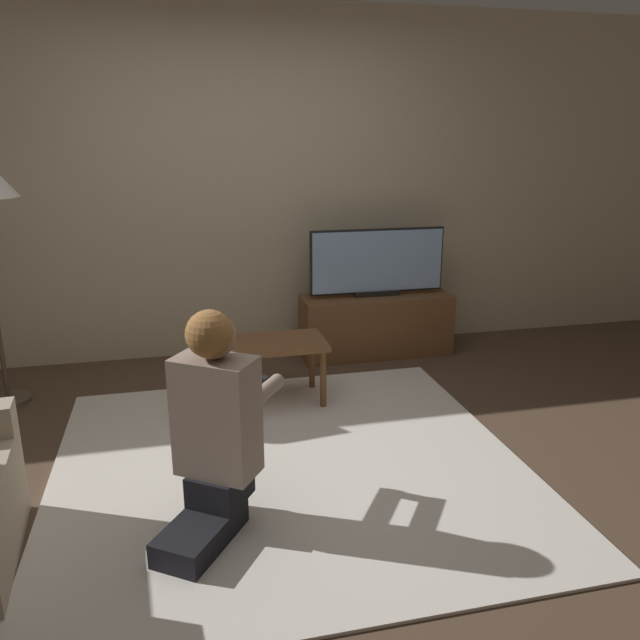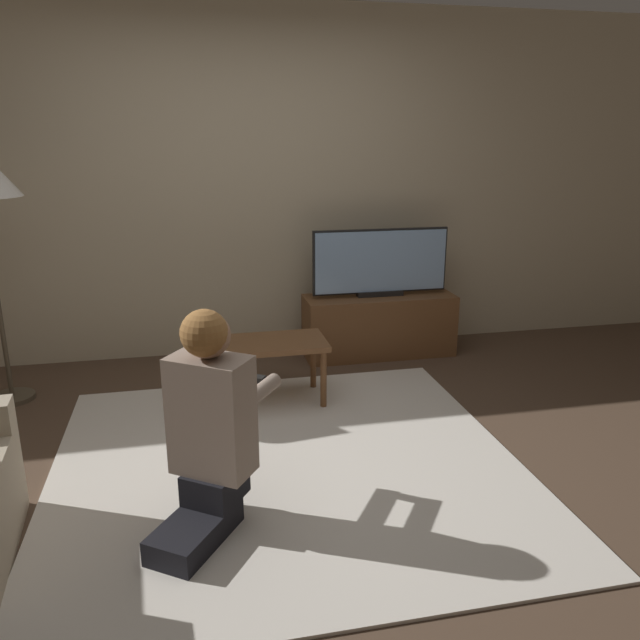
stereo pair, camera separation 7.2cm
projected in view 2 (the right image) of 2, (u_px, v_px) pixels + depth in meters
ground_plane at (287, 466)px, 3.28m from camera, size 10.00×10.00×0.00m
wall_back at (244, 186)px, 4.71m from camera, size 10.00×0.06×2.60m
rug at (287, 465)px, 3.27m from camera, size 2.41×2.35×0.02m
tv_stand at (379, 325)px, 4.89m from camera, size 1.17×0.38×0.48m
tv at (381, 262)px, 4.75m from camera, size 1.06×0.08×0.52m
coffee_table at (265, 350)px, 3.95m from camera, size 0.77×0.41×0.42m
person_kneeling at (210, 422)px, 2.64m from camera, size 0.65×0.79×0.98m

